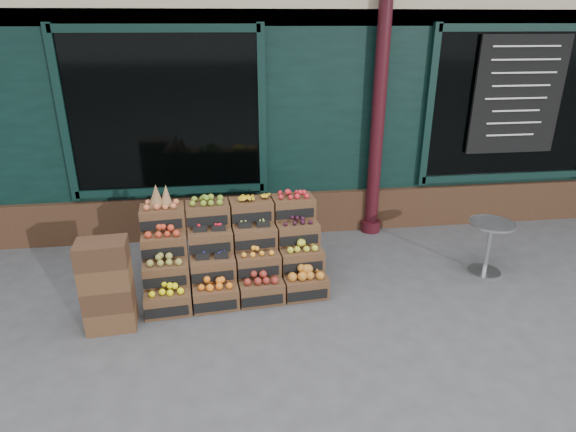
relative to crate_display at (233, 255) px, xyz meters
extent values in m
plane|color=#434345|center=(0.83, -0.74, -0.38)|extent=(60.00, 60.00, 0.00)
cube|color=black|center=(0.83, 4.46, 2.02)|extent=(12.00, 6.00, 4.80)
cube|color=black|center=(0.83, 1.51, 1.12)|extent=(12.00, 0.12, 3.00)
cube|color=#3C2518|center=(0.83, 1.44, -0.08)|extent=(12.00, 0.18, 0.60)
cube|color=black|center=(-0.77, 1.44, 1.37)|extent=(2.40, 0.06, 2.00)
cube|color=black|center=(4.03, 1.44, 1.37)|extent=(2.40, 0.06, 2.00)
cylinder|color=#340C12|center=(2.03, 1.31, 1.22)|extent=(0.18, 0.18, 3.20)
cube|color=black|center=(4.03, 1.36, 1.52)|extent=(1.30, 0.04, 1.60)
cube|color=#50341F|center=(-0.70, -0.46, -0.26)|extent=(0.50, 0.37, 0.24)
cube|color=black|center=(-0.69, -0.64, -0.28)|extent=(0.44, 0.05, 0.11)
cube|color=#F2EB0A|center=(-0.70, -0.46, -0.10)|extent=(0.40, 0.28, 0.08)
cube|color=#50341F|center=(-0.21, -0.42, -0.26)|extent=(0.50, 0.37, 0.24)
cube|color=black|center=(-0.19, -0.59, -0.28)|extent=(0.44, 0.05, 0.11)
cube|color=orange|center=(-0.21, -0.42, -0.10)|extent=(0.40, 0.28, 0.08)
cube|color=#50341F|center=(0.29, -0.37, -0.26)|extent=(0.50, 0.37, 0.24)
cube|color=black|center=(0.30, -0.55, -0.28)|extent=(0.44, 0.05, 0.11)
cube|color=maroon|center=(0.29, -0.37, -0.10)|extent=(0.40, 0.28, 0.09)
cube|color=#50341F|center=(0.78, -0.33, -0.26)|extent=(0.50, 0.37, 0.24)
cube|color=black|center=(0.80, -0.51, -0.28)|extent=(0.44, 0.05, 0.11)
cube|color=#BC6B20|center=(0.78, -0.33, -0.09)|extent=(0.40, 0.28, 0.11)
cube|color=#50341F|center=(-0.72, -0.26, -0.02)|extent=(0.50, 0.37, 0.24)
cube|color=black|center=(-0.71, -0.43, -0.05)|extent=(0.44, 0.05, 0.11)
cube|color=olive|center=(-0.72, -0.26, 0.14)|extent=(0.40, 0.28, 0.08)
cube|color=#50341F|center=(-0.23, -0.22, -0.02)|extent=(0.50, 0.37, 0.24)
cube|color=black|center=(-0.21, -0.39, -0.05)|extent=(0.44, 0.05, 0.11)
cube|color=navy|center=(-0.23, -0.22, 0.11)|extent=(0.40, 0.28, 0.03)
cube|color=#50341F|center=(0.27, -0.17, -0.02)|extent=(0.50, 0.37, 0.24)
cube|color=black|center=(0.28, -0.35, -0.05)|extent=(0.44, 0.05, 0.11)
cube|color=orange|center=(0.27, -0.17, 0.13)|extent=(0.40, 0.28, 0.06)
cube|color=#50341F|center=(0.76, -0.13, -0.02)|extent=(0.50, 0.37, 0.24)
cube|color=black|center=(0.78, -0.31, -0.05)|extent=(0.44, 0.05, 0.11)
cube|color=gold|center=(0.76, -0.13, 0.14)|extent=(0.40, 0.28, 0.08)
cube|color=#50341F|center=(-0.74, -0.06, 0.22)|extent=(0.50, 0.37, 0.24)
cube|color=black|center=(-0.72, -0.23, 0.19)|extent=(0.44, 0.05, 0.11)
cube|color=red|center=(-0.74, -0.06, 0.38)|extent=(0.40, 0.28, 0.08)
cube|color=#50341F|center=(-0.24, -0.01, 0.22)|extent=(0.50, 0.37, 0.24)
cube|color=black|center=(-0.23, -0.19, 0.19)|extent=(0.44, 0.05, 0.11)
cube|color=red|center=(-0.24, -0.01, 0.35)|extent=(0.40, 0.28, 0.03)
cube|color=#50341F|center=(0.25, 0.03, 0.22)|extent=(0.50, 0.37, 0.24)
cube|color=black|center=(0.27, -0.15, 0.19)|extent=(0.44, 0.05, 0.11)
cube|color=#9CC64D|center=(0.25, 0.03, 0.35)|extent=(0.40, 0.28, 0.03)
cube|color=#50341F|center=(0.75, 0.07, 0.22)|extent=(0.50, 0.37, 0.24)
cube|color=black|center=(0.76, -0.10, 0.19)|extent=(0.44, 0.05, 0.11)
cube|color=black|center=(0.75, 0.07, 0.37)|extent=(0.40, 0.28, 0.06)
cube|color=#50341F|center=(-0.76, 0.14, 0.46)|extent=(0.50, 0.37, 0.24)
cube|color=black|center=(-0.74, -0.03, 0.43)|extent=(0.44, 0.05, 0.11)
cube|color=#D0643F|center=(-0.76, 0.14, 0.61)|extent=(0.40, 0.28, 0.08)
cube|color=#50341F|center=(-0.26, 0.19, 0.46)|extent=(0.50, 0.37, 0.24)
cube|color=black|center=(-0.25, 0.01, 0.43)|extent=(0.44, 0.05, 0.11)
cube|color=olive|center=(-0.26, 0.19, 0.62)|extent=(0.40, 0.28, 0.08)
cube|color=#50341F|center=(0.23, 0.23, 0.46)|extent=(0.50, 0.37, 0.24)
cube|color=black|center=(0.25, 0.05, 0.43)|extent=(0.44, 0.05, 0.11)
cube|color=yellow|center=(0.23, 0.23, 0.61)|extent=(0.40, 0.28, 0.07)
cube|color=#50341F|center=(0.73, 0.27, 0.46)|extent=(0.50, 0.37, 0.24)
cube|color=black|center=(0.74, 0.10, 0.43)|extent=(0.44, 0.05, 0.11)
cube|color=red|center=(0.73, 0.27, 0.61)|extent=(0.40, 0.28, 0.07)
cube|color=#3C2518|center=(0.02, -0.19, -0.26)|extent=(1.99, 0.50, 0.24)
cube|color=#3C2518|center=(0.00, 0.01, -0.14)|extent=(1.99, 0.50, 0.48)
cube|color=#3C2518|center=(-0.01, 0.21, -0.02)|extent=(1.99, 0.50, 0.72)
cone|color=olive|center=(-0.80, 0.14, 0.71)|extent=(0.17, 0.17, 0.28)
cone|color=olive|center=(-0.70, 0.18, 0.70)|extent=(0.15, 0.15, 0.24)
cube|color=#50341F|center=(-1.24, -0.67, -0.26)|extent=(0.49, 0.36, 0.24)
cube|color=#3C2518|center=(-1.24, -0.67, -0.03)|extent=(0.49, 0.36, 0.24)
cube|color=#50341F|center=(-1.24, -0.67, 0.21)|extent=(0.49, 0.36, 0.24)
cube|color=#3C2518|center=(-1.24, -0.67, 0.44)|extent=(0.49, 0.36, 0.24)
cylinder|color=#ABADB2|center=(3.04, -0.11, -0.37)|extent=(0.39, 0.39, 0.03)
cylinder|color=#ABADB2|center=(3.04, -0.11, -0.05)|extent=(0.05, 0.05, 0.64)
cylinder|color=#ABADB2|center=(3.04, -0.11, 0.27)|extent=(0.53, 0.53, 0.03)
imported|color=#1A5D1C|center=(-1.17, 2.23, 0.54)|extent=(0.74, 0.55, 1.83)
camera|label=1|loc=(-0.03, -4.94, 2.48)|focal=30.00mm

